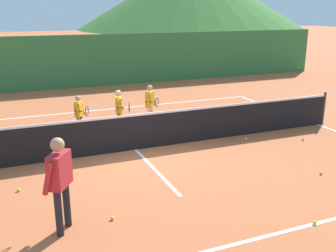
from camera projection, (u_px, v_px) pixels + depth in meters
ground_plane at (136, 150)px, 10.36m from camera, size 120.00×120.00×0.00m
line_baseline_near at (229, 246)px, 6.15m from camera, size 12.28×0.08×0.01m
line_baseline_far at (98, 110)px, 14.36m from camera, size 12.28×0.08×0.01m
line_sideline_east at (318, 124)px, 12.60m from camera, size 0.08×9.27×0.01m
line_service_center at (136, 150)px, 10.36m from camera, size 0.08×5.84×0.01m
tennis_net at (135, 132)px, 10.21m from camera, size 12.71×0.08×1.05m
instructor at (60, 176)px, 6.32m from camera, size 0.55×0.82×1.64m
student_0 at (79, 112)px, 11.34m from camera, size 0.40×0.67×1.19m
student_1 at (119, 108)px, 11.43m from camera, size 0.42×0.70×1.33m
student_2 at (150, 102)px, 12.15m from camera, size 0.47×0.71×1.33m
tennis_ball_0 at (18, 190)px, 7.98m from camera, size 0.07×0.07×0.07m
tennis_ball_3 at (321, 173)px, 8.80m from camera, size 0.07×0.07×0.07m
tennis_ball_4 at (246, 139)px, 11.11m from camera, size 0.07×0.07×0.07m
tennis_ball_5 at (112, 218)px, 6.91m from camera, size 0.07×0.07×0.07m
tennis_ball_6 at (315, 222)px, 6.77m from camera, size 0.07×0.07×0.07m
tennis_ball_9 at (303, 139)px, 11.08m from camera, size 0.07×0.07×0.07m
windscreen_fence at (74, 62)px, 18.12m from camera, size 27.01×0.08×2.44m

